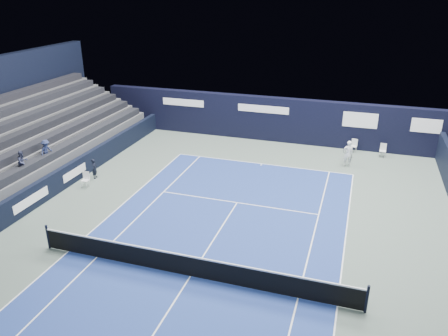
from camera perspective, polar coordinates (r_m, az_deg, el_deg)
The scene contains 12 objects.
ground at distance 18.74m, azimuth -2.10°, elevation -10.48°, with size 48.00×48.00×0.00m, color #505F55.
court_surface at distance 17.22m, azimuth -4.42°, elevation -13.94°, with size 10.97×23.77×0.01m, color navy.
folding_chair_back_a at distance 30.16m, azimuth 16.62°, elevation 2.95°, with size 0.45×0.44×0.88m.
folding_chair_back_b at distance 29.85m, azimuth 20.05°, elevation 2.30°, with size 0.41×0.39×0.88m.
line_judge_chair at distance 25.07m, azimuth -17.63°, elevation -1.29°, with size 0.42×0.41×0.86m.
line_judge at distance 25.98m, azimuth -16.55°, elevation -0.07°, with size 0.43×0.28×1.17m, color black.
court_markings at distance 17.22m, azimuth -4.42°, elevation -13.92°, with size 11.03×23.83×0.00m.
tennis_net at distance 16.92m, azimuth -4.47°, elevation -12.57°, with size 12.90×0.10×1.10m.
back_sponsor_wall at distance 30.94m, azimuth 7.04°, elevation 6.31°, with size 26.00×0.63×3.10m.
side_barrier_left at distance 25.79m, azimuth -19.25°, elevation -0.55°, with size 0.33×22.00×1.20m.
spectator_stand at distance 28.40m, azimuth -24.58°, elevation 3.68°, with size 6.00×18.00×6.40m.
tennis_player at distance 27.58m, azimuth 15.90°, elevation 1.85°, with size 0.65×0.86×1.62m.
Camera 1 is at (5.43, -12.68, 10.32)m, focal length 35.00 mm.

